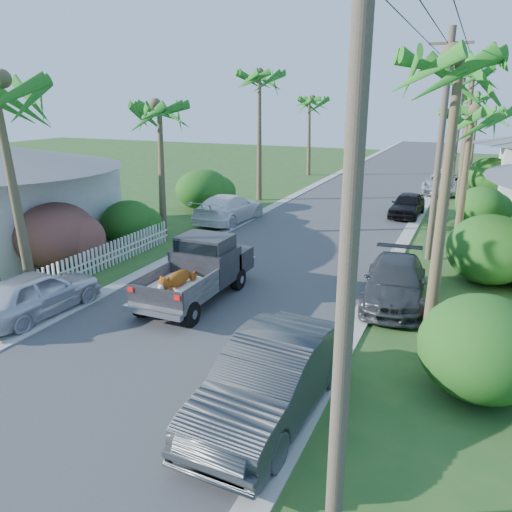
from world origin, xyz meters
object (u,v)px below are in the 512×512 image
at_px(palm_l_c, 259,74).
at_px(utility_pole_a, 349,247).
at_px(palm_r_a, 460,57).
at_px(pickup_truck, 202,268).
at_px(parked_car_lf, 229,208).
at_px(palm_r_c, 474,69).
at_px(parked_car_rn, 271,380).
at_px(parked_car_rm, 395,282).
at_px(parked_car_ln, 36,293).
at_px(palm_l_b, 158,105).
at_px(palm_l_d, 310,99).
at_px(palm_r_d, 479,95).
at_px(utility_pole_b, 440,148).
at_px(utility_pole_c, 458,128).
at_px(utility_pole_d, 466,120).
at_px(parked_car_rf, 407,205).
at_px(parked_car_rd, 443,183).
at_px(palm_r_b, 473,111).

bearing_deg(palm_l_c, utility_pole_a, -64.20).
bearing_deg(palm_r_a, pickup_truck, -177.09).
bearing_deg(pickup_truck, parked_car_lf, 111.66).
height_order(parked_car_lf, palm_r_c, palm_r_c).
bearing_deg(parked_car_rn, parked_car_rm, 81.66).
bearing_deg(parked_car_ln, palm_l_b, -75.66).
height_order(palm_l_d, palm_r_d, palm_r_d).
height_order(parked_car_ln, palm_r_a, palm_r_a).
xyz_separation_m(pickup_truck, palm_l_c, (-4.94, 16.37, 6.90)).
distance_m(palm_l_d, utility_pole_b, 24.31).
relative_size(utility_pole_c, utility_pole_d, 1.00).
relative_size(parked_car_rn, palm_l_c, 0.56).
bearing_deg(utility_pole_a, parked_car_rm, 93.53).
bearing_deg(parked_car_ln, utility_pole_b, -130.63).
bearing_deg(parked_car_rf, utility_pole_c, 78.33).
xyz_separation_m(pickup_truck, parked_car_rd, (6.06, 23.92, -0.30)).
distance_m(palm_l_d, palm_r_d, 14.32).
bearing_deg(parked_car_rd, palm_l_d, 163.08).
distance_m(parked_car_rn, parked_car_rf, 20.54).
height_order(parked_car_rf, palm_r_b, palm_r_b).
distance_m(pickup_truck, utility_pole_b, 10.56).
bearing_deg(parked_car_lf, palm_l_b, 65.35).
xyz_separation_m(parked_car_ln, utility_pole_a, (10.55, -4.19, 3.88)).
relative_size(parked_car_rm, palm_r_c, 0.50).
height_order(palm_l_d, utility_pole_b, utility_pole_b).
height_order(palm_r_b, utility_pole_c, utility_pole_c).
xyz_separation_m(palm_r_a, utility_pole_b, (-0.70, 7.00, -2.82)).
distance_m(palm_l_c, palm_r_a, 20.19).
height_order(palm_r_d, utility_pole_b, utility_pole_b).
bearing_deg(palm_r_c, palm_l_b, -132.88).
bearing_deg(pickup_truck, utility_pole_c, 73.43).
relative_size(parked_car_ln, palm_r_b, 0.59).
relative_size(parked_car_rd, palm_l_d, 0.67).
bearing_deg(utility_pole_a, palm_l_c, 115.80).
bearing_deg(parked_car_lf, parked_car_rn, 121.67).
bearing_deg(parked_car_rd, palm_r_b, -79.46).
height_order(pickup_truck, parked_car_lf, pickup_truck).
distance_m(parked_car_rf, palm_r_c, 9.40).
bearing_deg(palm_r_c, parked_car_rf, -116.16).
relative_size(palm_l_b, palm_r_d, 0.93).
relative_size(palm_l_c, utility_pole_c, 1.02).
distance_m(palm_r_d, utility_pole_c, 12.22).
xyz_separation_m(palm_l_b, palm_r_b, (13.40, 3.00, -0.20)).
xyz_separation_m(palm_l_d, palm_r_b, (13.10, -19.00, -0.49)).
bearing_deg(palm_l_b, parked_car_lf, 63.12).
bearing_deg(parked_car_rm, palm_l_c, 122.16).
relative_size(parked_car_rn, parked_car_lf, 0.99).
bearing_deg(utility_pole_d, pickup_truck, -100.10).
height_order(parked_car_lf, palm_r_d, palm_r_d).
distance_m(utility_pole_c, utility_pole_d, 15.00).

